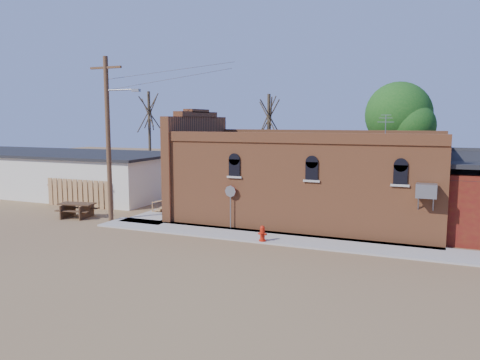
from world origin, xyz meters
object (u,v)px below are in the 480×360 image
at_px(fire_hydrant, 262,233).
at_px(trash_barrel, 192,203).
at_px(stop_sign, 231,195).
at_px(utility_pole, 109,135).
at_px(brick_bar, 303,179).
at_px(picnic_table, 77,208).

relative_size(fire_hydrant, trash_barrel, 0.92).
bearing_deg(stop_sign, utility_pole, -150.82).
xyz_separation_m(utility_pole, stop_sign, (6.99, 0.60, -2.99)).
bearing_deg(utility_pole, brick_bar, 23.69).
bearing_deg(brick_bar, fire_hydrant, -94.23).
bearing_deg(stop_sign, trash_barrel, 162.89).
bearing_deg(picnic_table, stop_sign, -6.86).
relative_size(stop_sign, picnic_table, 0.98).
relative_size(utility_pole, trash_barrel, 11.47).
relative_size(utility_pole, picnic_table, 3.97).
bearing_deg(picnic_table, trash_barrel, 30.53).
bearing_deg(utility_pole, trash_barrel, 59.02).
bearing_deg(picnic_table, fire_hydrant, -16.35).
xyz_separation_m(fire_hydrant, stop_sign, (-2.39, 1.80, 1.35)).
distance_m(fire_hydrant, picnic_table, 11.87).
distance_m(fire_hydrant, stop_sign, 3.28).
xyz_separation_m(brick_bar, stop_sign, (-2.79, -3.69, -0.55)).
bearing_deg(fire_hydrant, picnic_table, -164.00).
xyz_separation_m(brick_bar, fire_hydrant, (-0.41, -5.50, -1.90)).
bearing_deg(fire_hydrant, utility_pole, -165.59).
xyz_separation_m(utility_pole, picnic_table, (-2.43, -0.02, -4.22)).
relative_size(fire_hydrant, picnic_table, 0.32).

